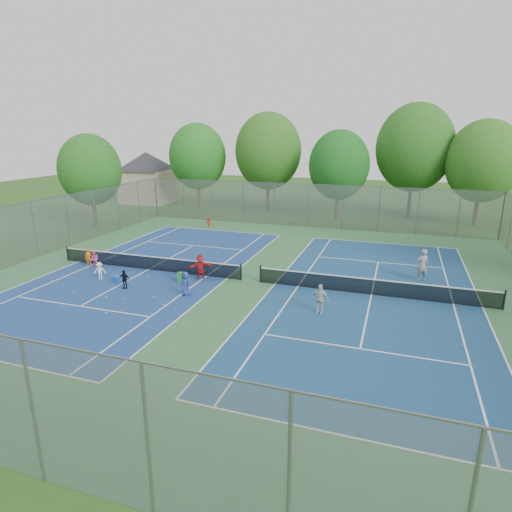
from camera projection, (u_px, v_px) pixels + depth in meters
The scene contains 39 objects.
ground at pixel (251, 281), 25.50m from camera, with size 120.00×120.00×0.00m, color #285119.
court_pad at pixel (251, 281), 25.49m from camera, with size 32.00×32.00×0.01m, color #31673C.
court_left at pixel (149, 270), 27.63m from camera, with size 10.97×23.77×0.01m, color navy.
court_right at pixel (371, 295), 23.35m from camera, with size 10.97×23.77×0.01m, color navy.
net_left at pixel (148, 263), 27.51m from camera, with size 12.87×0.10×0.91m, color black.
net_right at pixel (372, 287), 23.23m from camera, with size 12.87×0.10×0.91m, color black.
fence_north at pixel (308, 206), 39.50m from camera, with size 32.00×0.10×4.00m, color gray.
fence_south at pixel (33, 414), 10.37m from camera, with size 32.00×0.10×4.00m, color gray.
fence_west at pixel (34, 230), 29.83m from camera, with size 32.00×0.10×4.00m, color gray.
house at pixel (147, 168), 52.89m from camera, with size 11.03×11.03×7.30m.
tree_nw at pixel (198, 157), 48.15m from camera, with size 6.40×6.40×9.58m.
tree_nl at pixel (268, 151), 46.43m from camera, with size 7.20×7.20×10.69m.
tree_nc at pixel (339, 165), 42.49m from camera, with size 6.00×6.00×8.85m.
tree_nr at pixel (415, 148), 42.62m from camera, with size 7.60×7.60×11.42m.
tree_ne at pixel (483, 161), 39.27m from camera, with size 6.60×6.60×9.77m.
tree_side_w at pixel (90, 170), 38.94m from camera, with size 5.60×5.60×8.47m.
ball_crate at pixel (117, 279), 25.42m from camera, with size 0.39×0.39×0.34m, color blue.
ball_hopper at pixel (180, 277), 25.30m from camera, with size 0.31×0.31×0.60m, color #24872D.
student_a at pixel (88, 257), 28.18m from camera, with size 0.44×0.29×1.22m, color orange.
student_b at pixel (95, 259), 28.05m from camera, with size 0.51×0.40×1.06m, color #E95A9A.
student_c at pixel (100, 271), 25.68m from camera, with size 0.70×0.40×1.08m, color white.
student_d at pixel (124, 279), 24.18m from camera, with size 0.64×0.27×1.10m, color black.
student_e at pixel (186, 284), 23.14m from camera, with size 0.66×0.43×1.34m, color #293C97.
student_f at pixel (200, 267), 25.65m from camera, with size 1.43×0.46×1.54m, color red.
child_far_baseline at pixel (209, 223), 39.35m from camera, with size 0.67×0.39×1.04m, color red.
instructor at pixel (422, 265), 25.32m from camera, with size 0.72×0.47×1.97m, color gray.
teen_court_b at pixel (320, 299), 20.81m from camera, with size 0.89×0.37×1.51m, color silver.
tennis_ball_0 at pixel (125, 299), 22.70m from camera, with size 0.07×0.07×0.07m, color #BAD832.
tennis_ball_1 at pixel (140, 276), 26.28m from camera, with size 0.07×0.07×0.07m, color gold.
tennis_ball_2 at pixel (106, 297), 22.96m from camera, with size 0.07×0.07×0.07m, color #EAF238.
tennis_ball_3 at pixel (132, 285), 24.83m from camera, with size 0.07×0.07×0.07m, color #C6D832.
tennis_ball_4 at pixel (62, 307), 21.65m from camera, with size 0.07×0.07×0.07m, color #AACB2F.
tennis_ball_5 at pixel (106, 313), 20.97m from camera, with size 0.07×0.07×0.07m, color #DAEA36.
tennis_ball_6 at pixel (148, 277), 26.20m from camera, with size 0.07×0.07×0.07m, color #B6D130.
tennis_ball_7 at pixel (74, 292), 23.70m from camera, with size 0.07×0.07×0.07m, color #D9E735.
tennis_ball_8 at pixel (163, 305), 21.93m from camera, with size 0.07×0.07×0.07m, color #C7E836.
tennis_ball_9 at pixel (52, 281), 25.48m from camera, with size 0.07×0.07×0.07m, color gold.
tennis_ball_10 at pixel (153, 297), 22.95m from camera, with size 0.07×0.07×0.07m, color #ADCC2F.
tennis_ball_11 at pixel (122, 277), 26.15m from camera, with size 0.07×0.07×0.07m, color #C8D331.
Camera 1 is at (7.96, -22.70, 8.58)m, focal length 30.00 mm.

